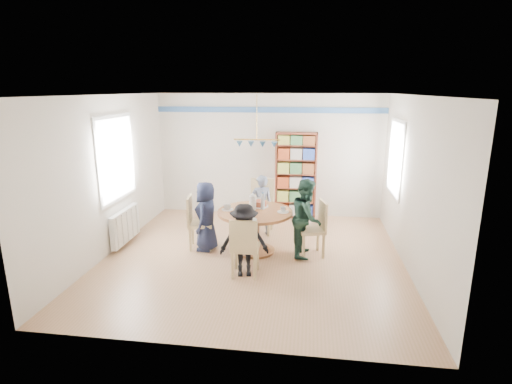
% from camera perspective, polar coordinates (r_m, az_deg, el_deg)
% --- Properties ---
extents(ground, '(5.00, 5.00, 0.00)m').
position_cam_1_polar(ground, '(6.91, -0.46, -9.29)').
color(ground, '#A87B58').
extents(room_shell, '(5.00, 5.00, 5.00)m').
position_cam_1_polar(room_shell, '(7.31, -1.53, 5.53)').
color(room_shell, white).
rests_on(room_shell, ground).
extents(radiator, '(0.12, 1.00, 0.60)m').
position_cam_1_polar(radiator, '(7.75, -18.16, -4.59)').
color(radiator, silver).
rests_on(radiator, ground).
extents(dining_table, '(1.30, 1.30, 0.75)m').
position_cam_1_polar(dining_table, '(6.95, -0.15, -4.24)').
color(dining_table, '#935C30').
rests_on(dining_table, ground).
extents(chair_left, '(0.48, 0.48, 0.96)m').
position_cam_1_polar(chair_left, '(7.21, -8.54, -3.95)').
color(chair_left, '#D7BE84').
rests_on(chair_left, ground).
extents(chair_right, '(0.52, 0.52, 0.96)m').
position_cam_1_polar(chair_right, '(6.90, 8.58, -4.78)').
color(chair_right, '#D7BE84').
rests_on(chair_right, ground).
extents(chair_far, '(0.49, 0.49, 1.06)m').
position_cam_1_polar(chair_far, '(7.95, 0.79, -1.60)').
color(chair_far, '#D7BE84').
rests_on(chair_far, ground).
extents(chair_near, '(0.42, 0.42, 0.94)m').
position_cam_1_polar(chair_near, '(6.05, -1.66, -7.58)').
color(chair_near, '#D7BE84').
rests_on(chair_near, ground).
extents(person_left, '(0.41, 0.61, 1.24)m').
position_cam_1_polar(person_left, '(7.08, -7.12, -3.46)').
color(person_left, '#171C33').
rests_on(person_left, ground).
extents(person_right, '(0.56, 0.69, 1.34)m').
position_cam_1_polar(person_right, '(6.83, 7.25, -3.67)').
color(person_right, '#1C382D').
rests_on(person_right, ground).
extents(person_far, '(0.51, 0.42, 1.20)m').
position_cam_1_polar(person_far, '(7.76, 0.75, -1.90)').
color(person_far, gray).
rests_on(person_far, ground).
extents(person_near, '(0.80, 0.55, 1.14)m').
position_cam_1_polar(person_near, '(6.08, -1.70, -6.91)').
color(person_near, black).
rests_on(person_near, ground).
extents(bookshelf, '(0.90, 0.27, 1.89)m').
position_cam_1_polar(bookshelf, '(8.80, 5.70, 2.25)').
color(bookshelf, brown).
rests_on(bookshelf, ground).
extents(tableware, '(1.17, 1.17, 0.31)m').
position_cam_1_polar(tableware, '(6.89, -0.33, -2.11)').
color(tableware, white).
rests_on(tableware, dining_table).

